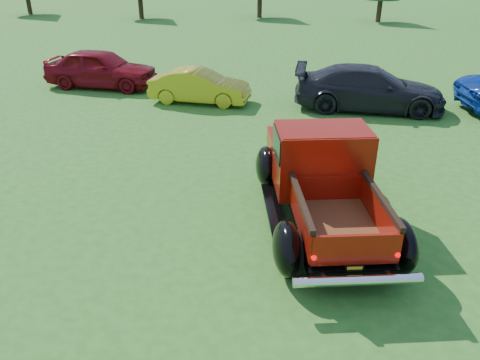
{
  "coord_description": "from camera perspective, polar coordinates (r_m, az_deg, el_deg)",
  "views": [
    {
      "loc": [
        1.64,
        -7.53,
        5.04
      ],
      "look_at": [
        0.4,
        0.2,
        1.12
      ],
      "focal_mm": 35.0,
      "sensor_mm": 36.0,
      "label": 1
    }
  ],
  "objects": [
    {
      "name": "ground",
      "position": [
        9.21,
        -2.65,
        -6.6
      ],
      "size": [
        120.0,
        120.0,
        0.0
      ],
      "primitive_type": "plane",
      "color": "#28631C",
      "rests_on": "ground"
    },
    {
      "name": "show_car_red",
      "position": [
        19.7,
        -16.6,
        12.93
      ],
      "size": [
        4.45,
        1.99,
        1.49
      ],
      "primitive_type": "imported",
      "rotation": [
        0.0,
        0.0,
        1.52
      ],
      "color": "maroon",
      "rests_on": "ground"
    },
    {
      "name": "show_car_grey",
      "position": [
        16.76,
        15.47,
        10.73
      ],
      "size": [
        5.04,
        2.1,
        1.45
      ],
      "primitive_type": "imported",
      "rotation": [
        0.0,
        0.0,
        1.56
      ],
      "color": "black",
      "rests_on": "ground"
    },
    {
      "name": "show_car_yellow",
      "position": [
        17.01,
        -4.93,
        11.31
      ],
      "size": [
        3.61,
        1.44,
        1.17
      ],
      "primitive_type": "imported",
      "rotation": [
        0.0,
        0.0,
        1.51
      ],
      "color": "#B3A617",
      "rests_on": "ground"
    },
    {
      "name": "pickup_truck",
      "position": [
        9.63,
        9.73,
        0.71
      ],
      "size": [
        3.27,
        5.38,
        1.89
      ],
      "rotation": [
        0.0,
        0.0,
        0.22
      ],
      "color": "black",
      "rests_on": "ground"
    }
  ]
}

